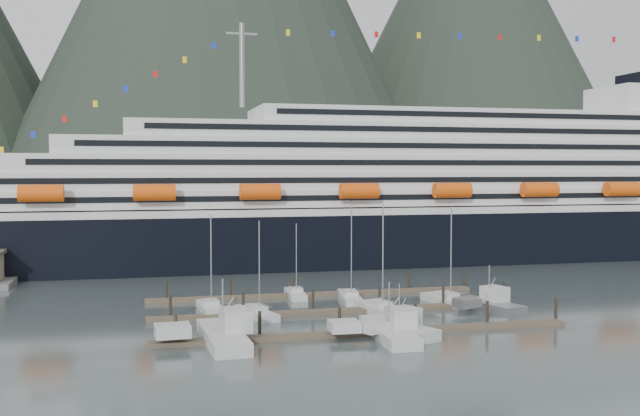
% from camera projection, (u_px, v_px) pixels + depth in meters
% --- Properties ---
extents(ground, '(1600.00, 1600.00, 0.00)m').
position_uv_depth(ground, '(382.00, 316.00, 94.13)').
color(ground, '#4E5C5B').
rests_on(ground, ground).
extents(mountains, '(870.00, 440.00, 420.00)m').
position_uv_depth(mountains, '(229.00, 7.00, 668.91)').
color(mountains, black).
rests_on(mountains, ground).
extents(cruise_ship, '(210.00, 30.40, 50.30)m').
position_uv_depth(cruise_ship, '(436.00, 200.00, 153.92)').
color(cruise_ship, black).
rests_on(cruise_ship, ground).
extents(dock_near, '(48.18, 2.28, 3.20)m').
position_uv_depth(dock_near, '(369.00, 332.00, 83.29)').
color(dock_near, '#473D2D').
rests_on(dock_near, ground).
extents(dock_mid, '(48.18, 2.28, 3.20)m').
position_uv_depth(dock_mid, '(338.00, 311.00, 95.90)').
color(dock_mid, '#473D2D').
rests_on(dock_mid, ground).
extents(dock_far, '(48.18, 2.28, 3.20)m').
position_uv_depth(dock_far, '(315.00, 294.00, 108.51)').
color(dock_far, '#473D2D').
rests_on(dock_far, ground).
extents(sailboat_a, '(3.10, 8.99, 13.07)m').
position_uv_depth(sailboat_a, '(210.00, 308.00, 96.83)').
color(sailboat_a, '#B4B4B4').
rests_on(sailboat_a, ground).
extents(sailboat_b, '(4.54, 9.39, 12.48)m').
position_uv_depth(sailboat_b, '(257.00, 313.00, 93.52)').
color(sailboat_b, '#B4B4B4').
rests_on(sailboat_b, ground).
extents(sailboat_c, '(4.38, 10.30, 14.48)m').
position_uv_depth(sailboat_c, '(379.00, 310.00, 95.57)').
color(sailboat_c, '#B4B4B4').
rests_on(sailboat_c, ground).
extents(sailboat_d, '(4.00, 10.66, 13.93)m').
position_uv_depth(sailboat_d, '(350.00, 298.00, 104.61)').
color(sailboat_d, '#B4B4B4').
rests_on(sailboat_d, ground).
extents(sailboat_f, '(2.78, 8.11, 11.07)m').
position_uv_depth(sailboat_f, '(296.00, 294.00, 107.76)').
color(sailboat_f, '#B4B4B4').
rests_on(sailboat_f, ground).
extents(sailboat_h, '(4.33, 9.77, 13.96)m').
position_uv_depth(sailboat_h, '(447.00, 301.00, 102.25)').
color(sailboat_h, '#B4B4B4').
rests_on(sailboat_h, ground).
extents(trawler_a, '(10.09, 13.99, 7.62)m').
position_uv_depth(trawler_a, '(221.00, 335.00, 79.08)').
color(trawler_a, '#B4B4B4').
rests_on(trawler_a, ground).
extents(trawler_b, '(8.67, 10.18, 6.29)m').
position_uv_depth(trawler_b, '(398.00, 328.00, 82.93)').
color(trawler_b, '#B4B4B4').
rests_on(trawler_b, ground).
extents(trawler_c, '(9.43, 13.38, 6.75)m').
position_uv_depth(trawler_c, '(388.00, 330.00, 81.72)').
color(trawler_c, '#B4B4B4').
rests_on(trawler_c, ground).
extents(trawler_e, '(8.65, 10.67, 6.56)m').
position_uv_depth(trawler_e, '(488.00, 305.00, 97.09)').
color(trawler_e, gray).
rests_on(trawler_e, ground).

